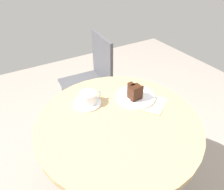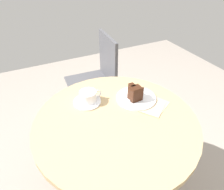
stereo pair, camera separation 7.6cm
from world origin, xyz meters
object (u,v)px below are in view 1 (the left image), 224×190
Objects in this scene: coffee_cup at (89,97)px; teaspoon at (78,103)px; cafe_chair at (93,76)px; fork at (129,92)px; cake_slice at (135,92)px; napkin at (151,103)px; cake_plate at (136,97)px; saucer at (87,103)px.

coffee_cup reaches higher than teaspoon.
coffee_cup is 0.15× the size of cafe_chair.
cafe_chair is (0.27, 0.52, -0.22)m from coffee_cup.
cafe_chair is (0.02, 0.57, -0.19)m from fork.
cake_slice is at bearing -117.13° from teaspoon.
cake_plate is at bearing 115.49° from napkin.
cake_slice reaches higher than napkin.
coffee_cup is at bearing 157.48° from cake_slice.
saucer is 0.28m from cake_slice.
cafe_chair reaches higher than cake_plate.
cafe_chair is at bearing 89.43° from cake_plate.
coffee_cup is at bearing 160.14° from cake_plate.
cake_slice is at bearing 125.97° from napkin.
cake_slice is 0.11m from napkin.
cake_plate is at bearing -19.12° from saucer.
fork is (0.25, -0.04, -0.03)m from coffee_cup.
saucer is 0.04m from coffee_cup.
saucer is 1.78× the size of cake_slice.
fork is (0.01, 0.06, -0.04)m from cake_slice.
cafe_chair is at bearing 61.85° from saucer.
saucer is 0.37m from napkin.
teaspoon is 0.33m from cake_slice.
fork is 0.60m from cafe_chair.
cake_plate is at bearing 22.34° from cake_slice.
cake_slice is (0.31, -0.12, 0.04)m from teaspoon.
cake_slice is (0.26, -0.10, 0.05)m from saucer.
teaspoon is at bearing 162.11° from saucer.
teaspoon is at bearing -29.82° from cafe_chair.
teaspoon is 0.72× the size of fork.
fork is (0.26, -0.04, 0.01)m from saucer.
cake_plate is 1.75× the size of fork.
coffee_cup is 0.27m from cake_slice.
cake_slice is at bearing 1.14° from cafe_chair.
teaspoon reaches higher than saucer.
cake_plate is 0.10m from napkin.
cake_slice reaches higher than teaspoon.
fork reaches higher than napkin.
teaspoon is at bearing 111.62° from fork.
napkin is at bearing -64.51° from cake_plate.
saucer is 0.62m from cafe_chair.
coffee_cup reaches higher than saucer.
napkin is (0.05, -0.14, -0.01)m from fork.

